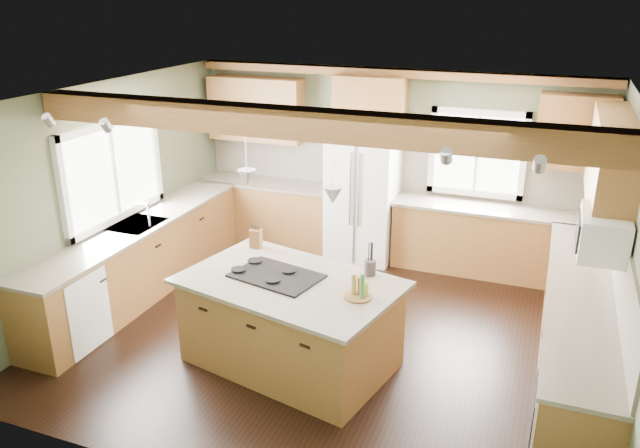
% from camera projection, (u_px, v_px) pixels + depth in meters
% --- Properties ---
extents(floor, '(5.60, 5.60, 0.00)m').
position_uv_depth(floor, '(330.00, 331.00, 6.96)').
color(floor, black).
rests_on(floor, ground).
extents(ceiling, '(5.60, 5.60, 0.00)m').
position_uv_depth(ceiling, '(332.00, 96.00, 6.03)').
color(ceiling, silver).
rests_on(ceiling, wall_back).
extents(wall_back, '(5.60, 0.00, 5.60)m').
position_uv_depth(wall_back, '(392.00, 163.00, 8.68)').
color(wall_back, '#4E553C').
rests_on(wall_back, ground).
extents(wall_left, '(0.00, 5.00, 5.00)m').
position_uv_depth(wall_left, '(110.00, 192.00, 7.43)').
color(wall_left, '#4E553C').
rests_on(wall_left, ground).
extents(wall_right, '(0.00, 5.00, 5.00)m').
position_uv_depth(wall_right, '(625.00, 261.00, 5.56)').
color(wall_right, '#4E553C').
rests_on(wall_right, ground).
extents(ceiling_beam, '(5.55, 0.26, 0.26)m').
position_uv_depth(ceiling_beam, '(303.00, 124.00, 5.45)').
color(ceiling_beam, brown).
rests_on(ceiling_beam, ceiling).
extents(soffit_trim, '(5.55, 0.20, 0.10)m').
position_uv_depth(soffit_trim, '(394.00, 73.00, 8.15)').
color(soffit_trim, brown).
rests_on(soffit_trim, ceiling).
extents(backsplash_back, '(5.58, 0.03, 0.58)m').
position_uv_depth(backsplash_back, '(392.00, 169.00, 8.70)').
color(backsplash_back, brown).
rests_on(backsplash_back, wall_back).
extents(backsplash_right, '(0.03, 3.70, 0.58)m').
position_uv_depth(backsplash_right, '(621.00, 268.00, 5.64)').
color(backsplash_right, brown).
rests_on(backsplash_right, wall_right).
extents(base_cab_back_left, '(2.02, 0.60, 0.88)m').
position_uv_depth(base_cab_back_left, '(268.00, 212.00, 9.32)').
color(base_cab_back_left, brown).
rests_on(base_cab_back_left, floor).
extents(counter_back_left, '(2.06, 0.64, 0.04)m').
position_uv_depth(counter_back_left, '(267.00, 183.00, 9.16)').
color(counter_back_left, '#4D4538').
rests_on(counter_back_left, base_cab_back_left).
extents(base_cab_back_right, '(2.62, 0.60, 0.88)m').
position_uv_depth(base_cab_back_right, '(493.00, 242.00, 8.23)').
color(base_cab_back_right, brown).
rests_on(base_cab_back_right, floor).
extents(counter_back_right, '(2.66, 0.64, 0.04)m').
position_uv_depth(counter_back_right, '(497.00, 209.00, 8.06)').
color(counter_back_right, '#4D4538').
rests_on(counter_back_right, base_cab_back_right).
extents(base_cab_left, '(0.60, 3.70, 0.88)m').
position_uv_depth(base_cab_left, '(141.00, 260.00, 7.68)').
color(base_cab_left, brown).
rests_on(base_cab_left, floor).
extents(counter_left, '(0.64, 3.74, 0.04)m').
position_uv_depth(counter_left, '(138.00, 225.00, 7.51)').
color(counter_left, '#4D4538').
rests_on(counter_left, base_cab_left).
extents(base_cab_right, '(0.60, 3.70, 0.88)m').
position_uv_depth(base_cab_right, '(575.00, 336.00, 6.01)').
color(base_cab_right, brown).
rests_on(base_cab_right, floor).
extents(counter_right, '(0.64, 3.74, 0.04)m').
position_uv_depth(counter_right, '(583.00, 293.00, 5.85)').
color(counter_right, '#4D4538').
rests_on(counter_right, base_cab_right).
extents(upper_cab_back_left, '(1.40, 0.35, 0.90)m').
position_uv_depth(upper_cab_back_left, '(256.00, 109.00, 8.96)').
color(upper_cab_back_left, brown).
rests_on(upper_cab_back_left, wall_back).
extents(upper_cab_over_fridge, '(0.96, 0.35, 0.70)m').
position_uv_depth(upper_cab_over_fridge, '(370.00, 102.00, 8.33)').
color(upper_cab_over_fridge, brown).
rests_on(upper_cab_over_fridge, wall_back).
extents(upper_cab_right, '(0.35, 2.20, 0.90)m').
position_uv_depth(upper_cab_right, '(611.00, 164.00, 6.18)').
color(upper_cab_right, brown).
rests_on(upper_cab_right, wall_right).
extents(upper_cab_back_corner, '(0.90, 0.35, 0.90)m').
position_uv_depth(upper_cab_back_corner, '(576.00, 132.00, 7.53)').
color(upper_cab_back_corner, brown).
rests_on(upper_cab_back_corner, wall_back).
extents(window_left, '(0.04, 1.60, 1.05)m').
position_uv_depth(window_left, '(112.00, 171.00, 7.38)').
color(window_left, white).
rests_on(window_left, wall_left).
extents(window_back, '(1.10, 0.04, 1.00)m').
position_uv_depth(window_back, '(477.00, 153.00, 8.19)').
color(window_back, white).
rests_on(window_back, wall_back).
extents(sink, '(0.50, 0.65, 0.03)m').
position_uv_depth(sink, '(137.00, 225.00, 7.51)').
color(sink, '#262628').
rests_on(sink, counter_left).
extents(faucet, '(0.02, 0.02, 0.28)m').
position_uv_depth(faucet, '(149.00, 216.00, 7.40)').
color(faucet, '#B2B2B7').
rests_on(faucet, sink).
extents(dishwasher, '(0.60, 0.60, 0.84)m').
position_uv_depth(dishwasher, '(67.00, 308.00, 6.54)').
color(dishwasher, white).
rests_on(dishwasher, floor).
extents(oven, '(0.60, 0.72, 0.84)m').
position_uv_depth(oven, '(574.00, 417.00, 4.88)').
color(oven, white).
rests_on(oven, floor).
extents(microwave, '(0.40, 0.70, 0.38)m').
position_uv_depth(microwave, '(603.00, 233.00, 5.50)').
color(microwave, white).
rests_on(microwave, wall_right).
extents(pendant_left, '(0.18, 0.18, 0.16)m').
position_uv_depth(pendant_left, '(247.00, 178.00, 5.96)').
color(pendant_left, '#B2B2B7').
rests_on(pendant_left, ceiling).
extents(pendant_right, '(0.18, 0.18, 0.16)m').
position_uv_depth(pendant_right, '(333.00, 195.00, 5.46)').
color(pendant_right, '#B2B2B7').
rests_on(pendant_right, ceiling).
extents(refrigerator, '(0.90, 0.74, 1.80)m').
position_uv_depth(refrigerator, '(363.00, 196.00, 8.59)').
color(refrigerator, white).
rests_on(refrigerator, floor).
extents(island, '(2.16, 1.58, 0.88)m').
position_uv_depth(island, '(291.00, 324.00, 6.22)').
color(island, brown).
rests_on(island, floor).
extents(island_top, '(2.31, 1.74, 0.04)m').
position_uv_depth(island_top, '(290.00, 283.00, 6.06)').
color(island_top, '#4D4538').
rests_on(island_top, island).
extents(cooktop, '(0.94, 0.73, 0.02)m').
position_uv_depth(cooktop, '(276.00, 276.00, 6.13)').
color(cooktop, black).
rests_on(cooktop, island_top).
extents(knife_block, '(0.13, 0.10, 0.21)m').
position_uv_depth(knife_block, '(256.00, 239.00, 6.79)').
color(knife_block, brown).
rests_on(knife_block, island_top).
extents(utensil_crock, '(0.15, 0.15, 0.15)m').
position_uv_depth(utensil_crock, '(370.00, 268.00, 6.15)').
color(utensil_crock, '#3D3431').
rests_on(utensil_crock, island_top).
extents(bottle_tray, '(0.29, 0.29, 0.24)m').
position_uv_depth(bottle_tray, '(358.00, 286.00, 5.68)').
color(bottle_tray, brown).
rests_on(bottle_tray, island_top).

